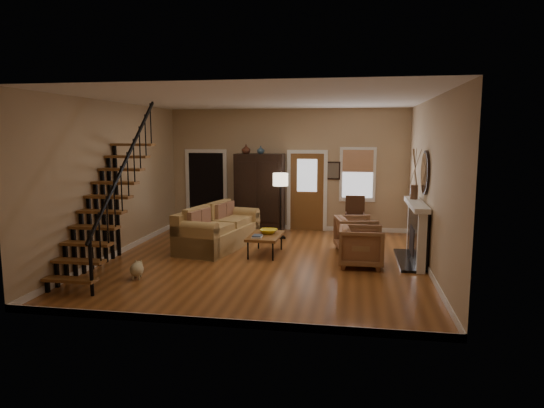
% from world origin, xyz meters
% --- Properties ---
extents(room, '(7.00, 7.33, 3.30)m').
position_xyz_m(room, '(-0.41, 1.76, 1.51)').
color(room, brown).
rests_on(room, ground).
extents(staircase, '(0.94, 2.80, 3.20)m').
position_xyz_m(staircase, '(-2.78, -1.30, 1.60)').
color(staircase, brown).
rests_on(staircase, ground).
extents(fireplace, '(0.33, 1.95, 2.30)m').
position_xyz_m(fireplace, '(3.13, 0.50, 0.74)').
color(fireplace, black).
rests_on(fireplace, ground).
extents(armoire, '(1.30, 0.60, 2.10)m').
position_xyz_m(armoire, '(-0.70, 3.15, 1.05)').
color(armoire, black).
rests_on(armoire, ground).
extents(vase_a, '(0.24, 0.24, 0.25)m').
position_xyz_m(vase_a, '(-1.05, 3.05, 2.22)').
color(vase_a, '#4C2619').
rests_on(vase_a, armoire).
extents(vase_b, '(0.20, 0.20, 0.21)m').
position_xyz_m(vase_b, '(-0.65, 3.05, 2.21)').
color(vase_b, '#334C60').
rests_on(vase_b, armoire).
extents(sofa, '(1.53, 2.61, 0.91)m').
position_xyz_m(sofa, '(-1.27, 1.07, 0.46)').
color(sofa, '#A7844C').
rests_on(sofa, ground).
extents(coffee_table, '(0.70, 1.16, 0.44)m').
position_xyz_m(coffee_table, '(-0.08, 0.59, 0.22)').
color(coffee_table, brown).
rests_on(coffee_table, ground).
extents(bowl, '(0.39, 0.39, 0.10)m').
position_xyz_m(bowl, '(-0.03, 0.74, 0.49)').
color(bowl, yellow).
rests_on(bowl, coffee_table).
extents(books, '(0.21, 0.29, 0.05)m').
position_xyz_m(books, '(-0.20, 0.29, 0.47)').
color(books, beige).
rests_on(books, coffee_table).
extents(armchair_left, '(0.89, 0.87, 0.80)m').
position_xyz_m(armchair_left, '(1.98, -0.04, 0.40)').
color(armchair_left, brown).
rests_on(armchair_left, ground).
extents(armchair_right, '(1.02, 1.00, 0.79)m').
position_xyz_m(armchair_right, '(1.87, 1.22, 0.40)').
color(armchair_right, brown).
rests_on(armchair_right, ground).
extents(floor_lamp, '(0.47, 0.47, 1.65)m').
position_xyz_m(floor_lamp, '(-0.01, 2.30, 0.83)').
color(floor_lamp, black).
rests_on(floor_lamp, ground).
extents(side_chair, '(0.54, 0.54, 1.02)m').
position_xyz_m(side_chair, '(1.85, 2.95, 0.51)').
color(side_chair, '#392012').
rests_on(side_chair, ground).
extents(dog, '(0.35, 0.47, 0.30)m').
position_xyz_m(dog, '(-2.07, -1.58, 0.15)').
color(dog, '#C2B485').
rests_on(dog, ground).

